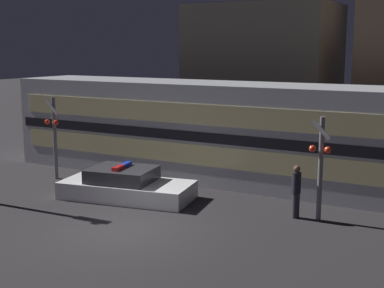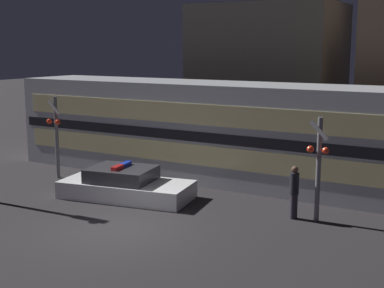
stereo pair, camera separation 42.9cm
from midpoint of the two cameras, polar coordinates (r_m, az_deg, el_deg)
The scene contains 7 objects.
ground_plane at distance 15.45m, azimuth -8.24°, elevation -9.03°, with size 120.00×120.00×0.00m, color #262326.
train at distance 20.18m, azimuth 5.67°, elevation 1.08°, with size 20.55×3.14×3.74m.
police_car at distance 18.41m, azimuth -7.72°, elevation -4.45°, with size 4.72×2.69×1.17m.
pedestrian at distance 16.33m, azimuth 10.31°, elevation -4.97°, with size 0.27×0.27×1.62m.
crossing_signal_near at distance 16.01m, azimuth 12.79°, elevation -2.12°, with size 0.65×0.31×3.11m.
crossing_signal_far at distance 21.38m, azimuth -15.05°, elevation 1.01°, with size 0.65×0.31×3.21m.
building_left at distance 27.63m, azimuth 7.11°, elevation 7.11°, with size 7.08×4.81×7.18m.
Camera 1 is at (8.74, -11.64, 5.08)m, focal length 50.00 mm.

